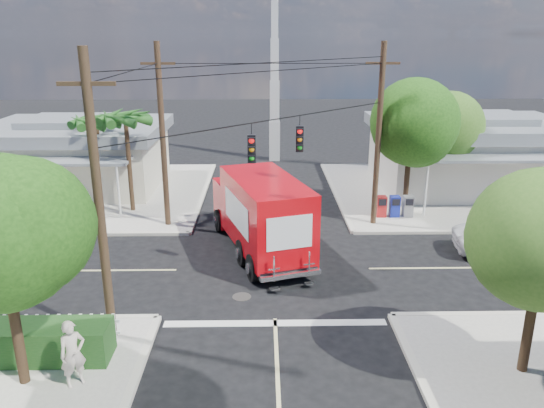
{
  "coord_description": "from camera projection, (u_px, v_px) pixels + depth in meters",
  "views": [
    {
      "loc": [
        -0.38,
        -20.06,
        9.29
      ],
      "look_at": [
        0.0,
        2.0,
        2.2
      ],
      "focal_mm": 35.0,
      "sensor_mm": 36.0,
      "label": 1
    }
  ],
  "objects": [
    {
      "name": "utility_poles",
      "position": [
        234.0,
        151.0,
        22.01
      ],
      "size": [
        12.0,
        10.68,
        9.0
      ],
      "color": "#473321",
      "rests_on": "ground"
    },
    {
      "name": "building_nw",
      "position": [
        76.0,
        153.0,
        32.93
      ],
      "size": [
        10.8,
        10.2,
        4.3
      ],
      "color": "beige",
      "rests_on": "sidewalk_nw"
    },
    {
      "name": "tree_se",
      "position": [
        544.0,
        243.0,
        13.92
      ],
      "size": [
        3.67,
        3.54,
        5.62
      ],
      "color": "#422D1C",
      "rests_on": "sidewalk_se"
    },
    {
      "name": "sidewalk_ne",
      "position": [
        447.0,
        192.0,
        32.45
      ],
      "size": [
        14.12,
        14.12,
        0.14
      ],
      "color": "#A5A095",
      "rests_on": "ground"
    },
    {
      "name": "sidewalk_nw",
      "position": [
        90.0,
        194.0,
        32.1
      ],
      "size": [
        14.12,
        14.12,
        0.14
      ],
      "color": "#A5A095",
      "rests_on": "ground"
    },
    {
      "name": "tree_ne_back",
      "position": [
        447.0,
        131.0,
        29.35
      ],
      "size": [
        3.77,
        3.66,
        5.82
      ],
      "color": "#422D1C",
      "rests_on": "sidewalk_ne"
    },
    {
      "name": "palm_nw_front",
      "position": [
        126.0,
        120.0,
        27.41
      ],
      "size": [
        3.01,
        3.08,
        5.59
      ],
      "color": "#422D1C",
      "rests_on": "sidewalk_nw"
    },
    {
      "name": "tree_ne_front",
      "position": [
        411.0,
        127.0,
        27.03
      ],
      "size": [
        4.21,
        4.14,
        6.66
      ],
      "color": "#422D1C",
      "rests_on": "sidewalk_ne"
    },
    {
      "name": "hedge_sw",
      "position": [
        4.0,
        342.0,
        15.51
      ],
      "size": [
        6.2,
        1.2,
        1.1
      ],
      "primitive_type": "cube",
      "color": "#184417",
      "rests_on": "sidewalk_sw"
    },
    {
      "name": "road_markings",
      "position": [
        274.0,
        285.0,
        20.54
      ],
      "size": [
        32.0,
        32.0,
        0.01
      ],
      "color": "beige",
      "rests_on": "ground"
    },
    {
      "name": "radio_tower",
      "position": [
        275.0,
        86.0,
        39.26
      ],
      "size": [
        0.8,
        0.8,
        17.0
      ],
      "color": "silver",
      "rests_on": "ground"
    },
    {
      "name": "picket_fence",
      "position": [
        23.0,
        328.0,
        16.28
      ],
      "size": [
        5.94,
        0.06,
        1.0
      ],
      "color": "silver",
      "rests_on": "sidewalk_sw"
    },
    {
      "name": "vending_boxes",
      "position": [
        395.0,
        206.0,
        27.74
      ],
      "size": [
        1.9,
        0.5,
        1.1
      ],
      "color": "#AF191B",
      "rests_on": "sidewalk_ne"
    },
    {
      "name": "tree_sw_front",
      "position": [
        1.0,
        241.0,
        13.32
      ],
      "size": [
        3.88,
        3.78,
        6.03
      ],
      "color": "#422D1C",
      "rests_on": "sidewalk_sw"
    },
    {
      "name": "pedestrian",
      "position": [
        73.0,
        354.0,
        14.25
      ],
      "size": [
        0.83,
        0.79,
        1.91
      ],
      "primitive_type": "imported",
      "rotation": [
        0.0,
        0.0,
        0.65
      ],
      "color": "beige",
      "rests_on": "sidewalk_sw"
    },
    {
      "name": "palm_nw_back",
      "position": [
        96.0,
        123.0,
        28.92
      ],
      "size": [
        3.01,
        3.08,
        5.19
      ],
      "color": "#422D1C",
      "rests_on": "sidewalk_nw"
    },
    {
      "name": "building_ne",
      "position": [
        471.0,
        152.0,
        32.82
      ],
      "size": [
        11.8,
        10.2,
        4.5
      ],
      "color": "beige",
      "rests_on": "sidewalk_ne"
    },
    {
      "name": "ground",
      "position": [
        273.0,
        269.0,
        21.94
      ],
      "size": [
        120.0,
        120.0,
        0.0
      ],
      "primitive_type": "plane",
      "color": "black",
      "rests_on": "ground"
    },
    {
      "name": "delivery_truck",
      "position": [
        260.0,
        213.0,
        23.23
      ],
      "size": [
        4.73,
        8.49,
        3.53
      ],
      "color": "black",
      "rests_on": "ground"
    },
    {
      "name": "parked_car",
      "position": [
        513.0,
        240.0,
        23.15
      ],
      "size": [
        5.28,
        3.01,
        1.39
      ],
      "primitive_type": "imported",
      "rotation": [
        0.0,
        0.0,
        1.42
      ],
      "color": "silver",
      "rests_on": "ground"
    }
  ]
}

